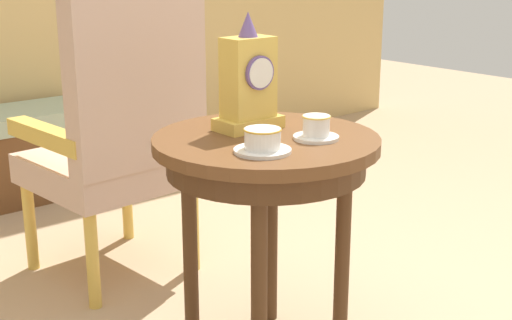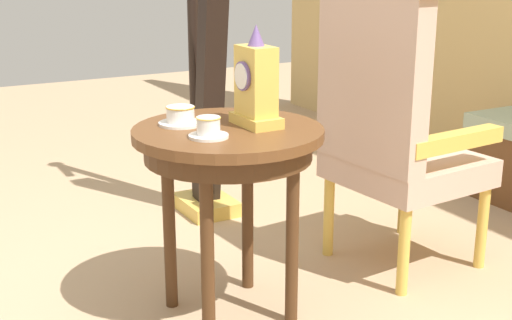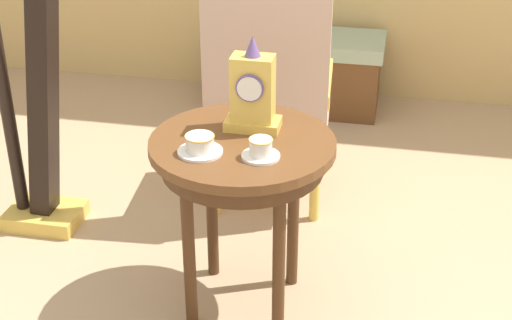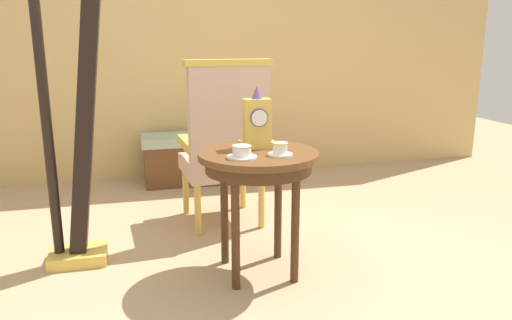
% 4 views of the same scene
% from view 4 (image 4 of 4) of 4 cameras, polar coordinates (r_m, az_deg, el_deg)
% --- Properties ---
extents(ground_plane, '(10.00, 10.00, 0.00)m').
position_cam_4_polar(ground_plane, '(2.72, 0.33, -13.55)').
color(ground_plane, tan).
extents(wall_back, '(6.00, 0.10, 2.80)m').
position_cam_4_polar(wall_back, '(4.64, -6.71, 15.48)').
color(wall_back, tan).
rests_on(wall_back, ground).
extents(side_table, '(0.64, 0.64, 0.68)m').
position_cam_4_polar(side_table, '(2.58, 0.28, -0.90)').
color(side_table, brown).
rests_on(side_table, ground).
extents(teacup_left, '(0.15, 0.15, 0.06)m').
position_cam_4_polar(teacup_left, '(2.41, -1.68, 0.91)').
color(teacup_left, white).
rests_on(teacup_left, side_table).
extents(teacup_right, '(0.13, 0.13, 0.07)m').
position_cam_4_polar(teacup_right, '(2.47, 2.83, 1.21)').
color(teacup_right, white).
rests_on(teacup_right, side_table).
extents(mantel_clock, '(0.19, 0.11, 0.34)m').
position_cam_4_polar(mantel_clock, '(2.63, 0.11, 4.33)').
color(mantel_clock, gold).
rests_on(mantel_clock, side_table).
extents(armchair, '(0.58, 0.57, 1.14)m').
position_cam_4_polar(armchair, '(3.27, -3.65, 2.11)').
color(armchair, '#CCA893').
rests_on(armchair, ground).
extents(harp, '(0.40, 0.24, 1.83)m').
position_cam_4_polar(harp, '(2.86, -20.49, 2.66)').
color(harp, gold).
rests_on(harp, ground).
extents(window_bench, '(1.00, 0.40, 0.44)m').
position_cam_4_polar(window_bench, '(4.45, -6.76, 0.28)').
color(window_bench, '#9EB299').
rests_on(window_bench, ground).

